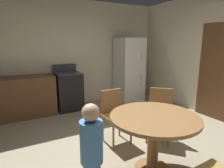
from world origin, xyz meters
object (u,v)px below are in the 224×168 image
object	(u,v)px
chair_northeast	(160,111)
chair_north	(115,113)
dining_table	(154,128)
person_child	(92,154)
oven_range	(68,91)
refrigerator	(129,70)

from	to	relation	value
chair_northeast	chair_north	world-z (taller)	same
dining_table	chair_northeast	world-z (taller)	chair_northeast
person_child	dining_table	bearing A→B (deg)	0.00
dining_table	chair_northeast	xyz separation A→B (m)	(0.67, 0.63, -0.09)
oven_range	chair_northeast	world-z (taller)	oven_range
oven_range	refrigerator	distance (m)	1.80
person_child	chair_north	bearing A→B (deg)	42.53
refrigerator	person_child	world-z (taller)	refrigerator
oven_range	chair_northeast	bearing A→B (deg)	-66.99
refrigerator	person_child	size ratio (longest dim) A/B	1.61
dining_table	person_child	xyz separation A→B (m)	(-0.89, -0.14, -0.02)
oven_range	person_child	xyz separation A→B (m)	(-0.61, -2.99, 0.11)
refrigerator	dining_table	distance (m)	3.17
dining_table	chair_north	distance (m)	0.92
oven_range	chair_northeast	xyz separation A→B (m)	(0.94, -2.22, 0.03)
dining_table	person_child	bearing A→B (deg)	-171.18
refrigerator	chair_north	bearing A→B (deg)	-128.92
person_child	chair_northeast	bearing A→B (deg)	17.34
chair_northeast	refrigerator	bearing A→B (deg)	-153.57
chair_northeast	person_child	size ratio (longest dim) A/B	0.80
chair_northeast	chair_north	distance (m)	0.77
refrigerator	chair_north	size ratio (longest dim) A/B	2.02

